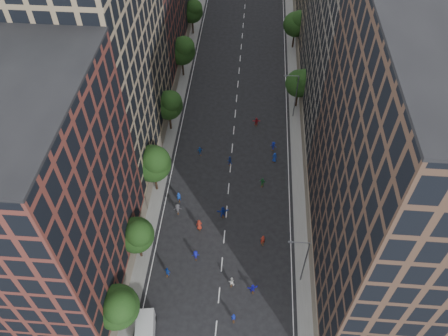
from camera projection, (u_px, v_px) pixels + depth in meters
name	position (u px, v px, depth m)	size (l,w,h in m)	color
ground	(234.00, 132.00, 77.35)	(240.00, 240.00, 0.00)	black
sidewalk_left	(173.00, 102.00, 82.93)	(4.00, 105.00, 0.15)	slate
sidewalk_right	(300.00, 108.00, 81.71)	(4.00, 105.00, 0.15)	slate
bldg_left_a	(47.00, 204.00, 47.78)	(14.00, 22.00, 30.00)	#5D2B23
bldg_left_b	(101.00, 62.00, 62.38)	(14.00, 26.00, 34.00)	#8D795C
bldg_left_c	(138.00, 4.00, 80.01)	(14.00, 20.00, 28.00)	#5D2B23
bldg_right_a	(400.00, 178.00, 46.30)	(14.00, 30.00, 36.00)	#4D3629
bldg_right_b	(361.00, 42.00, 66.84)	(14.00, 28.00, 33.00)	#655E53
tree_left_0	(118.00, 307.00, 49.28)	(5.20, 5.20, 8.83)	black
tree_left_1	(137.00, 234.00, 56.28)	(4.80, 4.80, 8.21)	black
tree_left_2	(153.00, 163.00, 63.71)	(5.60, 5.60, 9.45)	black
tree_left_3	(169.00, 104.00, 73.50)	(5.00, 5.00, 8.58)	black
tree_left_4	(182.00, 50.00, 84.01)	(5.40, 5.40, 9.08)	black
tree_left_5	(193.00, 11.00, 95.05)	(4.80, 4.80, 8.33)	black
tree_right_a	(300.00, 82.00, 77.86)	(5.00, 5.00, 8.39)	black
tree_right_b	(297.00, 23.00, 91.01)	(5.20, 5.20, 8.83)	black
streetlamp_near	(304.00, 260.00, 54.23)	(2.64, 0.22, 9.06)	#595B60
streetlamp_far	(295.00, 94.00, 76.34)	(2.64, 0.22, 9.06)	#595B60
cargo_van	(145.00, 331.00, 52.06)	(2.92, 5.07, 2.56)	#B2B2B4
skater_1	(233.00, 317.00, 53.78)	(0.57, 0.37, 1.56)	#122396
skater_3	(196.00, 255.00, 59.67)	(1.05, 0.60, 1.62)	#121796
skater_4	(168.00, 272.00, 57.91)	(0.99, 0.41, 1.69)	#13389B
skater_5	(253.00, 288.00, 56.40)	(1.41, 0.45, 1.52)	#1615B0
skater_6	(199.00, 225.00, 62.85)	(0.93, 0.60, 1.90)	maroon
skater_7	(263.00, 240.00, 61.18)	(0.67, 0.44, 1.83)	#9F271A
skater_8	(231.00, 282.00, 56.99)	(0.79, 0.62, 1.64)	silver
skater_9	(178.00, 209.00, 64.81)	(1.20, 0.69, 1.86)	#424146
skater_10	(263.00, 182.00, 68.38)	(1.03, 0.43, 1.75)	#206D34
skater_11	(223.00, 212.00, 64.36)	(1.79, 0.57, 1.94)	#122B99
skater_12	(275.00, 157.00, 71.93)	(0.88, 0.58, 1.81)	#123199
skater_13	(179.00, 197.00, 66.38)	(0.65, 0.43, 1.78)	#1642B8
skater_14	(230.00, 161.00, 71.57)	(0.80, 0.62, 1.64)	navy
skater_15	(273.00, 146.00, 73.86)	(1.05, 0.60, 1.63)	#13239B
skater_16	(200.00, 151.00, 73.04)	(0.98, 0.41, 1.67)	#164EB4
skater_17	(256.00, 122.00, 78.04)	(1.44, 0.46, 1.55)	#A61B26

